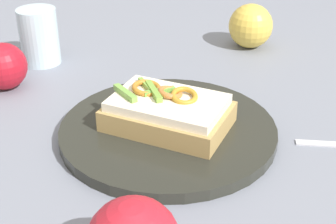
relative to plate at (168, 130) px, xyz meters
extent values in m
plane|color=slate|center=(0.00, 0.00, -0.01)|extent=(2.00, 2.00, 0.00)
cylinder|color=#272821|center=(0.00, 0.00, 0.00)|extent=(0.28, 0.28, 0.01)
cube|color=#AB8A50|center=(0.00, 0.00, 0.02)|extent=(0.17, 0.12, 0.03)
cube|color=#F1E6C8|center=(0.00, 0.00, 0.04)|extent=(0.15, 0.11, 0.01)
torus|color=#B18126|center=(0.02, 0.01, 0.05)|extent=(0.05, 0.05, 0.02)
torus|color=#B97225|center=(-0.03, 0.01, 0.05)|extent=(0.05, 0.05, 0.01)
torus|color=#BF6E34|center=(0.00, 0.01, 0.05)|extent=(0.04, 0.04, 0.01)
cube|color=#76A43E|center=(-0.04, 0.02, 0.05)|extent=(0.03, 0.03, 0.01)
cube|color=#78A53D|center=(-0.02, 0.01, 0.05)|extent=(0.04, 0.05, 0.01)
cube|color=#75A945|center=(-0.05, -0.01, 0.05)|extent=(0.04, 0.04, 0.01)
cube|color=#70AD44|center=(-0.01, 0.01, 0.05)|extent=(0.04, 0.03, 0.01)
sphere|color=#A81421|center=(-0.28, 0.07, 0.03)|extent=(0.09, 0.09, 0.07)
sphere|color=gold|center=(0.06, 0.34, 0.03)|extent=(0.09, 0.09, 0.08)
cylinder|color=silver|center=(-0.27, 0.17, 0.04)|extent=(0.06, 0.06, 0.09)
cube|color=silver|center=(0.20, 0.03, -0.01)|extent=(0.08, 0.02, 0.00)
camera|label=1|loc=(0.14, -0.53, 0.33)|focal=52.67mm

